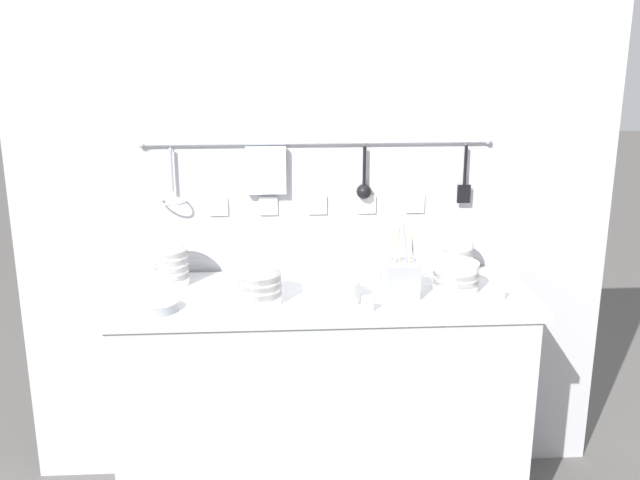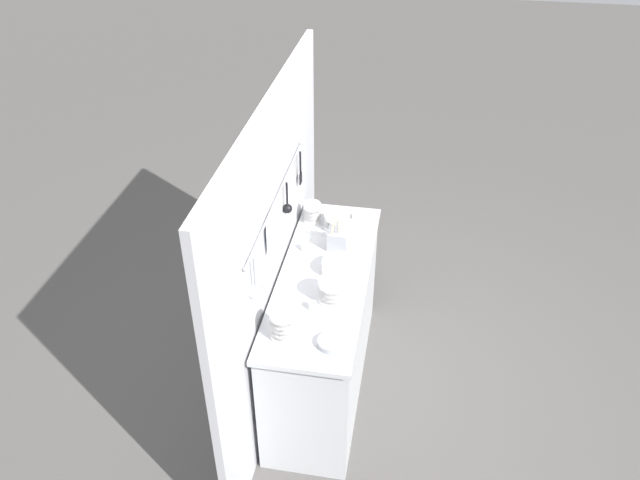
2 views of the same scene
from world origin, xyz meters
name	(u,v)px [view 1 (image 1 of 2)]	position (x,y,z in m)	size (l,w,h in m)	color
counter	(322,404)	(0.00, 0.00, 0.44)	(1.50, 0.51, 0.88)	#B7BABC
back_wall	(317,247)	(0.00, 0.29, 0.97)	(2.30, 0.11, 1.93)	#B2B2B7
bowl_stack_tall_left	(458,257)	(0.53, 0.17, 0.95)	(0.11, 0.11, 0.14)	white
bowl_stack_wide_centre	(171,263)	(-0.54, 0.12, 0.96)	(0.12, 0.12, 0.16)	white
bowl_stack_back_corner	(259,284)	(-0.22, -0.08, 0.95)	(0.15, 0.15, 0.14)	white
bowl_stack_short_front	(456,276)	(0.48, 0.00, 0.93)	(0.16, 0.16, 0.10)	white
plate_stack	(332,290)	(0.03, -0.08, 0.92)	(0.20, 0.20, 0.08)	white
steel_mixing_bowl	(157,306)	(-0.56, -0.13, 0.90)	(0.14, 0.14, 0.03)	#93969E
cutlery_caddy	(401,278)	(0.28, -0.04, 0.95)	(0.12, 0.12, 0.27)	#93969E
cup_beside_plates	(368,304)	(0.14, -0.19, 0.91)	(0.04, 0.04, 0.05)	white
cup_front_right	(374,271)	(0.21, 0.15, 0.91)	(0.04, 0.04, 0.05)	white
cup_edge_near	(233,287)	(-0.31, 0.01, 0.91)	(0.04, 0.04, 0.05)	white
cup_back_left	(499,292)	(0.61, -0.10, 0.91)	(0.04, 0.04, 0.05)	white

